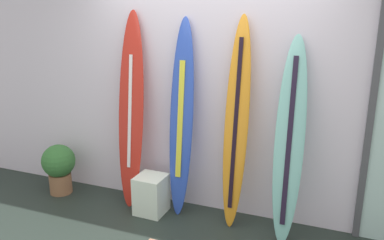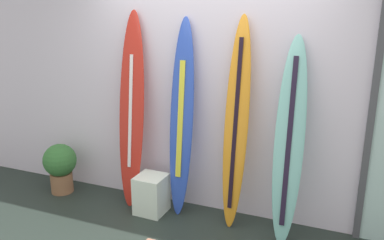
{
  "view_description": "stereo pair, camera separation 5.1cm",
  "coord_description": "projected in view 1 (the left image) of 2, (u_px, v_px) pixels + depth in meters",
  "views": [
    {
      "loc": [
        1.26,
        -2.46,
        2.09
      ],
      "look_at": [
        -0.07,
        0.95,
        1.06
      ],
      "focal_mm": 36.04,
      "sensor_mm": 36.0,
      "label": 1
    },
    {
      "loc": [
        1.31,
        -2.44,
        2.09
      ],
      "look_at": [
        -0.07,
        0.95,
        1.06
      ],
      "focal_mm": 36.04,
      "sensor_mm": 36.0,
      "label": 2
    }
  ],
  "objects": [
    {
      "name": "wall_back",
      "position": [
        210.0,
        80.0,
        4.0
      ],
      "size": [
        7.2,
        0.2,
        2.8
      ],
      "primitive_type": "cube",
      "color": "silver",
      "rests_on": "ground"
    },
    {
      "name": "surfboard_crimson",
      "position": [
        131.0,
        113.0,
        4.11
      ],
      "size": [
        0.3,
        0.34,
        2.11
      ],
      "color": "red",
      "rests_on": "ground"
    },
    {
      "name": "surfboard_seafoam",
      "position": [
        289.0,
        143.0,
        3.5
      ],
      "size": [
        0.29,
        0.44,
        1.9
      ],
      "color": "#7CC1B8",
      "rests_on": "ground"
    },
    {
      "name": "potted_plant",
      "position": [
        59.0,
        166.0,
        4.53
      ],
      "size": [
        0.39,
        0.39,
        0.6
      ],
      "color": "#8A5D3E",
      "rests_on": "ground"
    },
    {
      "name": "surfboard_cobalt",
      "position": [
        181.0,
        121.0,
        3.94
      ],
      "size": [
        0.26,
        0.31,
        2.05
      ],
      "color": "blue",
      "rests_on": "ground"
    },
    {
      "name": "display_block_left",
      "position": [
        151.0,
        194.0,
        4.11
      ],
      "size": [
        0.31,
        0.31,
        0.42
      ],
      "color": "white",
      "rests_on": "ground"
    },
    {
      "name": "surfboard_sunset",
      "position": [
        236.0,
        126.0,
        3.71
      ],
      "size": [
        0.25,
        0.34,
        2.08
      ],
      "color": "orange",
      "rests_on": "ground"
    }
  ]
}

